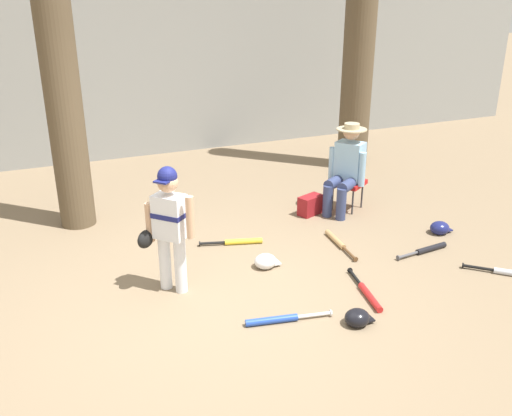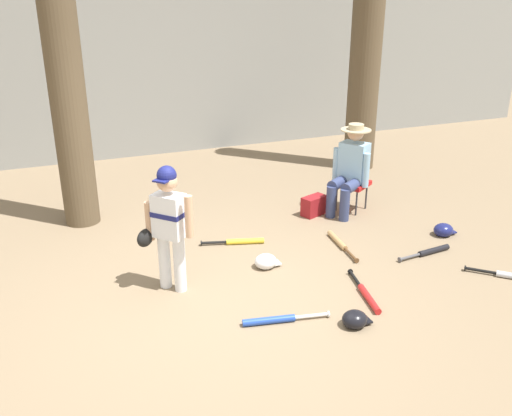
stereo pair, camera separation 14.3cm
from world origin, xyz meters
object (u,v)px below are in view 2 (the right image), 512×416
object	(u,v)px
batting_helmet_white	(266,261)
batting_helmet_black	(355,319)
seated_spectator	(350,167)
bat_black_composite	(430,251)
bat_yellow_trainer	(240,241)
tree_behind_spectator	(368,27)
bat_blue_youth	(276,320)
bat_wood_tan	(339,242)
young_ballplayer	(168,221)
handbag_beside_stool	(314,206)
batting_helmet_navy	(444,230)
tree_near_player	(56,6)
bat_red_barrel	(367,295)
folding_stool	(352,185)

from	to	relation	value
batting_helmet_white	batting_helmet_black	distance (m)	1.38
seated_spectator	batting_helmet_black	xyz separation A→B (m)	(-1.36, -2.42, -0.57)
bat_black_composite	batting_helmet_black	distance (m)	1.83
bat_yellow_trainer	tree_behind_spectator	bearing A→B (deg)	36.08
bat_blue_youth	bat_wood_tan	distance (m)	1.84
young_ballplayer	bat_black_composite	world-z (taller)	young_ballplayer
bat_blue_youth	handbag_beside_stool	bearing A→B (deg)	55.13
young_ballplayer	seated_spectator	xyz separation A→B (m)	(2.73, 1.14, -0.10)
bat_yellow_trainer	batting_helmet_navy	distance (m)	2.52
young_ballplayer	batting_helmet_white	world-z (taller)	young_ballplayer
bat_black_composite	tree_behind_spectator	bearing A→B (deg)	72.40
tree_near_player	batting_helmet_navy	xyz separation A→B (m)	(4.09, -2.12, -2.59)
seated_spectator	bat_red_barrel	xyz separation A→B (m)	(-1.00, -2.05, -0.61)
folding_stool	bat_yellow_trainer	bearing A→B (deg)	-165.39
young_ballplayer	bat_blue_youth	bearing A→B (deg)	-53.18
bat_wood_tan	batting_helmet_white	xyz separation A→B (m)	(-1.03, -0.20, 0.04)
batting_helmet_navy	batting_helmet_black	xyz separation A→B (m)	(-2.06, -1.30, -0.00)
tree_behind_spectator	bat_wood_tan	world-z (taller)	tree_behind_spectator
handbag_beside_stool	batting_helmet_navy	size ratio (longest dim) A/B	1.18
bat_wood_tan	bat_black_composite	distance (m)	1.04
folding_stool	handbag_beside_stool	bearing A→B (deg)	177.52
young_ballplayer	bat_wood_tan	world-z (taller)	young_ballplayer
bat_wood_tan	batting_helmet_navy	bearing A→B (deg)	-10.11
folding_stool	seated_spectator	bearing A→B (deg)	-147.68
batting_helmet_white	batting_helmet_black	size ratio (longest dim) A/B	1.04
tree_near_player	batting_helmet_black	bearing A→B (deg)	-59.25
bat_red_barrel	batting_helmet_white	size ratio (longest dim) A/B	2.79
tree_behind_spectator	handbag_beside_stool	size ratio (longest dim) A/B	15.80
handbag_beside_stool	bat_blue_youth	xyz separation A→B (m)	(-1.52, -2.19, -0.10)
folding_stool	bat_blue_youth	size ratio (longest dim) A/B	0.68
tree_behind_spectator	young_ballplayer	world-z (taller)	tree_behind_spectator
tree_behind_spectator	batting_helmet_white	world-z (taller)	tree_behind_spectator
bat_yellow_trainer	seated_spectator	bearing A→B (deg)	13.65
batting_helmet_white	bat_yellow_trainer	bearing A→B (deg)	94.72
bat_wood_tan	batting_helmet_black	size ratio (longest dim) A/B	2.84
bat_black_composite	batting_helmet_navy	xyz separation A→B (m)	(0.49, 0.36, 0.04)
folding_stool	batting_helmet_black	bearing A→B (deg)	-120.25
seated_spectator	bat_black_composite	world-z (taller)	seated_spectator
bat_yellow_trainer	batting_helmet_navy	xyz separation A→B (m)	(2.42, -0.70, 0.04)
tree_behind_spectator	batting_helmet_navy	world-z (taller)	tree_behind_spectator
bat_yellow_trainer	batting_helmet_navy	bearing A→B (deg)	-16.23
batting_helmet_navy	tree_near_player	bearing A→B (deg)	152.65
batting_helmet_navy	seated_spectator	bearing A→B (deg)	121.86
bat_yellow_trainer	batting_helmet_navy	size ratio (longest dim) A/B	2.58
seated_spectator	bat_blue_youth	bearing A→B (deg)	-133.50
folding_stool	bat_blue_youth	world-z (taller)	folding_stool
handbag_beside_stool	batting_helmet_navy	xyz separation A→B (m)	(1.18, -1.20, -0.06)
folding_stool	bat_blue_youth	xyz separation A→B (m)	(-2.09, -2.16, -0.33)
tree_behind_spectator	batting_helmet_black	world-z (taller)	tree_behind_spectator
seated_spectator	handbag_beside_stool	xyz separation A→B (m)	(-0.48, 0.08, -0.51)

